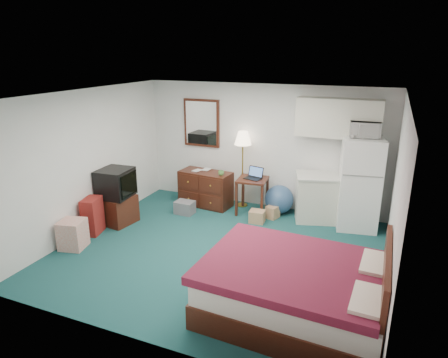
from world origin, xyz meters
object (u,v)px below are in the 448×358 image
at_px(tv_stand, 118,210).
at_px(suitcase, 93,216).
at_px(desk, 252,196).
at_px(bed, 295,290).
at_px(floor_lamp, 242,169).
at_px(dresser, 206,189).
at_px(kitchen_counter, 317,198).
at_px(fridge, 359,184).

height_order(tv_stand, suitcase, suitcase).
bearing_deg(tv_stand, desk, 41.75).
relative_size(desk, bed, 0.34).
bearing_deg(floor_lamp, dresser, -158.86).
distance_m(bed, tv_stand, 3.96).
xyz_separation_m(desk, tv_stand, (-2.16, -1.43, -0.10)).
bearing_deg(floor_lamp, tv_stand, -136.99).
xyz_separation_m(floor_lamp, kitchen_counter, (1.57, -0.14, -0.35)).
distance_m(dresser, tv_stand, 1.84).
height_order(desk, suitcase, desk).
height_order(kitchen_counter, suitcase, kitchen_counter).
distance_m(kitchen_counter, fridge, 0.83).
bearing_deg(kitchen_counter, floor_lamp, 158.79).
relative_size(floor_lamp, tv_stand, 2.74).
bearing_deg(floor_lamp, desk, -42.54).
xyz_separation_m(desk, suitcase, (-2.30, -1.97, -0.03)).
xyz_separation_m(fridge, bed, (-0.46, -2.98, -0.50)).
bearing_deg(kitchen_counter, tv_stand, -171.28).
bearing_deg(floor_lamp, kitchen_counter, -5.09).
bearing_deg(dresser, suitcase, -116.99).
xyz_separation_m(desk, fridge, (1.98, 0.10, 0.48)).
height_order(floor_lamp, bed, floor_lamp).
height_order(desk, bed, desk).
height_order(fridge, tv_stand, fridge).
distance_m(floor_lamp, fridge, 2.30).
relative_size(kitchen_counter, tv_stand, 1.51).
bearing_deg(desk, kitchen_counter, 1.79).
height_order(dresser, suitcase, dresser).
xyz_separation_m(dresser, kitchen_counter, (2.28, 0.13, 0.07)).
xyz_separation_m(tv_stand, suitcase, (-0.14, -0.54, 0.06)).
height_order(bed, tv_stand, bed).
xyz_separation_m(dresser, fridge, (3.01, 0.09, 0.47)).
relative_size(fridge, suitcase, 2.56).
distance_m(desk, fridge, 2.04).
bearing_deg(tv_stand, dresser, 60.15).
relative_size(dresser, fridge, 0.64).
xyz_separation_m(floor_lamp, suitcase, (-1.98, -2.26, -0.46)).
relative_size(tv_stand, suitcase, 0.88).
height_order(kitchen_counter, bed, kitchen_counter).
distance_m(desk, tv_stand, 2.59).
bearing_deg(floor_lamp, suitcase, -131.24).
bearing_deg(suitcase, floor_lamp, 35.10).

